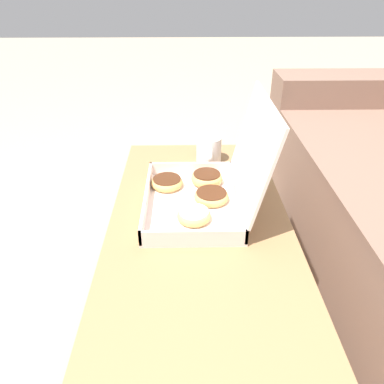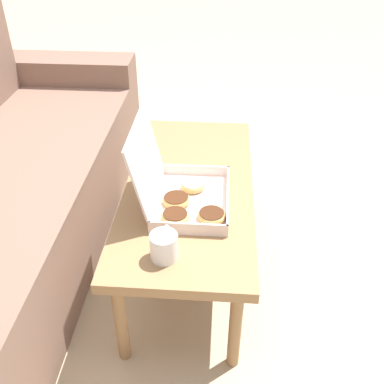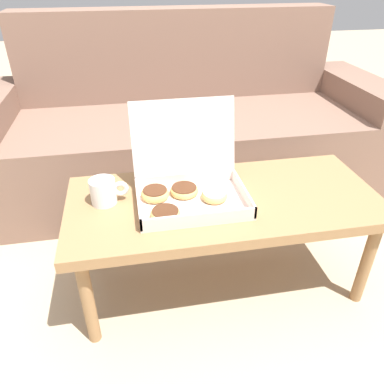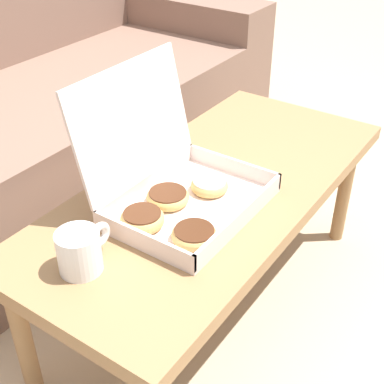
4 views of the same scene
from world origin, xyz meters
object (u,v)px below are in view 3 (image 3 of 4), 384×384
Objects in this scene: couch at (185,132)px; coffee_table at (224,207)px; coffee_mug at (104,191)px; pastry_box at (184,185)px.

couch is 1.99× the size of coffee_table.
coffee_table is 0.44m from coffee_mug.
pastry_box is (-0.15, 0.02, 0.10)m from coffee_table.
couch is at bearing 62.87° from coffee_mug.
couch reaches higher than pastry_box.
couch is 16.87× the size of coffee_mug.
coffee_table is at bearing -90.00° from couch.
couch is 0.89m from coffee_table.
coffee_table is at bearing -6.21° from coffee_mug.
pastry_box is (-0.15, -0.86, 0.16)m from couch.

